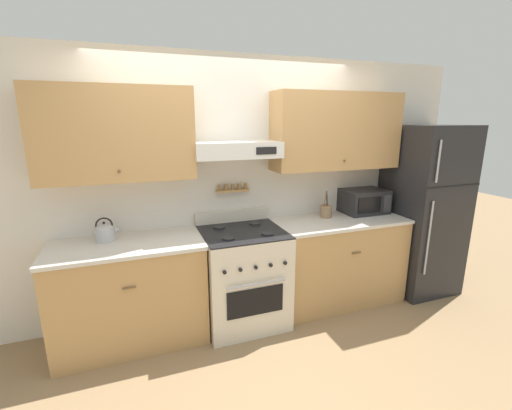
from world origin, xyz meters
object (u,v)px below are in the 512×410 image
Objects in this scene: microwave at (364,201)px; refrigerator at (423,210)px; stove_range at (243,276)px; utensil_crock at (326,211)px; tea_kettle at (105,232)px.

refrigerator is at bearing -16.31° from microwave.
utensil_crock is (0.99, 0.17, 0.53)m from stove_range.
tea_kettle is at bearing -179.62° from microwave.
utensil_crock is (-1.16, 0.18, 0.05)m from refrigerator.
tea_kettle is 0.74× the size of utensil_crock.
stove_range is 1.13m from utensil_crock.
utensil_crock is (-0.50, -0.02, -0.06)m from microwave.
microwave is 1.70× the size of utensil_crock.
utensil_crock reaches higher than stove_range.
microwave is at bearing 163.69° from refrigerator.
refrigerator reaches higher than microwave.
stove_range is 4.98× the size of tea_kettle.
refrigerator is 1.18m from utensil_crock.
tea_kettle is at bearing 176.96° from refrigerator.
stove_range is 2.21m from refrigerator.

